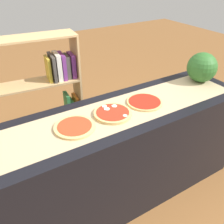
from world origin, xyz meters
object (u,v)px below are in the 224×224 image
pizza_mozzarella_1 (113,113)px  watermelon (202,67)px  bookshelf (49,99)px  pizza_plain_0 (75,127)px  pizza_plain_2 (145,102)px

pizza_mozzarella_1 → watermelon: 1.05m
pizza_mozzarella_1 → bookshelf: 0.96m
pizza_plain_0 → bookshelf: size_ratio=0.22×
pizza_mozzarella_1 → watermelon: (1.04, 0.08, 0.13)m
pizza_mozzarella_1 → pizza_plain_2: size_ratio=0.99×
pizza_plain_2 → watermelon: bearing=5.3°
pizza_plain_0 → watermelon: bearing=4.0°
pizza_mozzarella_1 → bookshelf: bearing=103.6°
pizza_plain_0 → bookshelf: 0.95m
pizza_plain_0 → pizza_plain_2: 0.63m
watermelon → bookshelf: (-1.25, 0.82, -0.36)m
pizza_plain_2 → bookshelf: size_ratio=0.22×
bookshelf → pizza_plain_2: bearing=-58.9°
pizza_plain_0 → pizza_mozzarella_1: pizza_mozzarella_1 is taller
pizza_plain_0 → watermelon: (1.35, 0.09, 0.13)m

